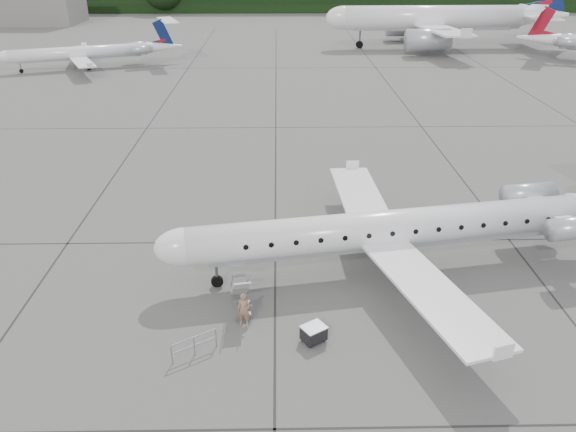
{
  "coord_description": "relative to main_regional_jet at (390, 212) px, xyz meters",
  "views": [
    {
      "loc": [
        -4.97,
        -25.15,
        17.12
      ],
      "look_at": [
        -4.41,
        4.88,
        2.3
      ],
      "focal_mm": 35.0,
      "sensor_mm": 36.0,
      "label": 1
    }
  ],
  "objects": [
    {
      "name": "bg_narrowbody",
      "position": [
        20.62,
        73.84,
        3.35
      ],
      "size": [
        39.84,
        29.12,
        14.07
      ],
      "primitive_type": null,
      "rotation": [
        0.0,
        0.0,
        0.02
      ],
      "color": "white",
      "rests_on": "ground"
    },
    {
      "name": "baggage_cart",
      "position": [
        -4.53,
        -6.42,
        -3.24
      ],
      "size": [
        1.33,
        1.28,
        0.9
      ],
      "primitive_type": null,
      "rotation": [
        0.0,
        0.0,
        0.59
      ],
      "color": "black",
      "rests_on": "ground"
    },
    {
      "name": "main_regional_jet",
      "position": [
        0.0,
        0.0,
        0.0
      ],
      "size": [
        31.83,
        25.24,
        7.37
      ],
      "primitive_type": null,
      "rotation": [
        0.0,
        0.0,
        0.17
      ],
      "color": "white",
      "rests_on": "ground"
    },
    {
      "name": "ground",
      "position": [
        -1.16,
        -2.49,
        -3.69
      ],
      "size": [
        320.0,
        320.0,
        0.0
      ],
      "primitive_type": "plane",
      "color": "#5F5F5C",
      "rests_on": "ground"
    },
    {
      "name": "bg_regional_left",
      "position": [
        -34.97,
        56.77,
        -0.46
      ],
      "size": [
        29.1,
        24.89,
        6.46
      ],
      "primitive_type": null,
      "rotation": [
        0.0,
        0.0,
        0.34
      ],
      "color": "white",
      "rests_on": "ground"
    },
    {
      "name": "passenger",
      "position": [
        -7.88,
        -5.05,
        -2.8
      ],
      "size": [
        0.71,
        0.53,
        1.77
      ],
      "primitive_type": "imported",
      "rotation": [
        0.0,
        0.0,
        -0.17
      ],
      "color": "#996E53",
      "rests_on": "ground"
    },
    {
      "name": "airstair",
      "position": [
        -8.11,
        -3.71,
        -2.53
      ],
      "size": [
        1.25,
        2.54,
        2.31
      ],
      "primitive_type": null,
      "rotation": [
        0.0,
        0.0,
        0.17
      ],
      "color": "white",
      "rests_on": "ground"
    },
    {
      "name": "safety_railing",
      "position": [
        -10.03,
        -7.3,
        -3.19
      ],
      "size": [
        1.9,
        1.24,
        1.0
      ],
      "primitive_type": null,
      "rotation": [
        0.0,
        0.0,
        0.56
      ],
      "color": "gray",
      "rests_on": "ground"
    }
  ]
}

